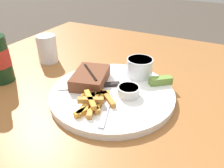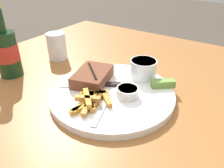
# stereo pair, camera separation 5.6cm
# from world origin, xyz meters

# --- Properties ---
(dining_table) EXTENTS (1.11, 1.11, 0.73)m
(dining_table) POSITION_xyz_m (0.00, 0.00, 0.65)
(dining_table) COLOR #935B2D
(dining_table) RESTS_ON ground_plane
(dinner_plate) EXTENTS (0.32, 0.32, 0.02)m
(dinner_plate) POSITION_xyz_m (0.00, 0.00, 0.74)
(dinner_plate) COLOR white
(dinner_plate) RESTS_ON dining_table
(steak_portion) EXTENTS (0.14, 0.11, 0.03)m
(steak_portion) POSITION_xyz_m (0.01, 0.07, 0.77)
(steak_portion) COLOR brown
(steak_portion) RESTS_ON dinner_plate
(fries_pile) EXTENTS (0.12, 0.10, 0.02)m
(fries_pile) POSITION_xyz_m (-0.07, 0.01, 0.76)
(fries_pile) COLOR gold
(fries_pile) RESTS_ON dinner_plate
(coleslaw_cup) EXTENTS (0.07, 0.07, 0.05)m
(coleslaw_cup) POSITION_xyz_m (0.11, -0.03, 0.78)
(coleslaw_cup) COLOR white
(coleslaw_cup) RESTS_ON dinner_plate
(dipping_sauce_cup) EXTENTS (0.06, 0.06, 0.02)m
(dipping_sauce_cup) POSITION_xyz_m (-0.00, -0.05, 0.76)
(dipping_sauce_cup) COLOR silver
(dipping_sauce_cup) RESTS_ON dinner_plate
(pickle_spear) EXTENTS (0.06, 0.06, 0.02)m
(pickle_spear) POSITION_xyz_m (0.09, -0.10, 0.76)
(pickle_spear) COLOR olive
(pickle_spear) RESTS_ON dinner_plate
(fork_utensil) EXTENTS (0.13, 0.05, 0.00)m
(fork_utensil) POSITION_xyz_m (-0.08, -0.03, 0.75)
(fork_utensil) COLOR #B7B7BC
(fork_utensil) RESTS_ON dinner_plate
(knife_utensil) EXTENTS (0.11, 0.14, 0.01)m
(knife_utensil) POSITION_xyz_m (-0.00, 0.05, 0.75)
(knife_utensil) COLOR #B7B7BC
(knife_utensil) RESTS_ON dinner_plate
(drinking_glass) EXTENTS (0.07, 0.07, 0.09)m
(drinking_glass) POSITION_xyz_m (0.10, 0.30, 0.78)
(drinking_glass) COLOR silver
(drinking_glass) RESTS_ON dining_table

